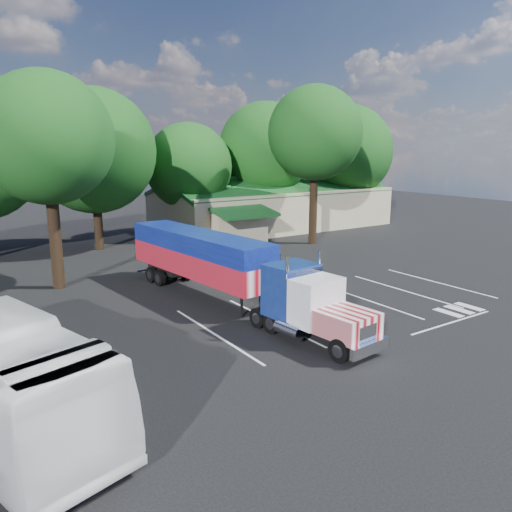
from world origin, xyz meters
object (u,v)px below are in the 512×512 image
semi_truck (223,265)px  bicycle (259,246)px  woman (279,266)px  silver_sedan (243,233)px

semi_truck → bicycle: (9.26, 10.21, -1.66)m
woman → bicycle: bearing=-23.9°
semi_truck → woman: semi_truck is taller
semi_truck → silver_sedan: semi_truck is taller
semi_truck → silver_sedan: size_ratio=4.92×
woman → bicycle: (3.90, 8.00, -0.44)m
bicycle → silver_sedan: size_ratio=0.49×
bicycle → silver_sedan: (1.97, 5.60, 0.13)m
woman → bicycle: woman is taller
woman → bicycle: 8.91m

